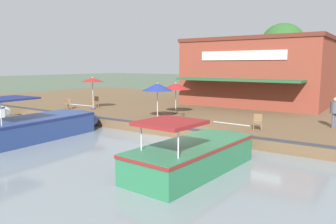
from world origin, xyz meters
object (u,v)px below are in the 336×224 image
patio_umbrella_back_row (176,86)px  motorboat_far_downstream (45,125)px  cafe_chair_back_row_seat (258,121)px  cafe_chair_beside_entrance (68,103)px  motorboat_second_along (201,152)px  patio_umbrella_mid_patio_left (92,80)px  tree_upstream_bank (280,47)px  person_mid_patio (335,109)px  mooring_post (183,120)px  patio_umbrella_mid_patio_right (157,87)px  waterfront_restaurant (258,72)px  cafe_chair_facing_river (95,101)px

patio_umbrella_back_row → motorboat_far_downstream: patio_umbrella_back_row is taller
cafe_chair_back_row_seat → motorboat_far_downstream: size_ratio=0.11×
cafe_chair_beside_entrance → motorboat_second_along: size_ratio=0.12×
patio_umbrella_mid_patio_left → tree_upstream_bank: 17.01m
person_mid_patio → cafe_chair_beside_entrance: bearing=-79.9°
cafe_chair_back_row_seat → mooring_post: 4.00m
cafe_chair_beside_entrance → tree_upstream_bank: 19.21m
patio_umbrella_mid_patio_right → cafe_chair_back_row_seat: (-0.16, 6.49, -1.57)m
motorboat_far_downstream → motorboat_second_along: bearing=90.2°
waterfront_restaurant → mooring_post: waterfront_restaurant is taller
person_mid_patio → tree_upstream_bank: tree_upstream_bank is taller
waterfront_restaurant → patio_umbrella_mid_patio_left: size_ratio=4.71×
patio_umbrella_mid_patio_right → waterfront_restaurant: bearing=168.6°
cafe_chair_back_row_seat → mooring_post: cafe_chair_back_row_seat is taller
patio_umbrella_back_row → mooring_post: 5.56m
cafe_chair_back_row_seat → motorboat_second_along: bearing=-1.5°
patio_umbrella_mid_patio_right → cafe_chair_beside_entrance: (0.13, -8.59, -1.57)m
mooring_post → tree_upstream_bank: bearing=178.1°
waterfront_restaurant → motorboat_far_downstream: size_ratio=1.52×
cafe_chair_back_row_seat → cafe_chair_facing_river: same height
patio_umbrella_mid_patio_right → motorboat_second_along: size_ratio=0.34×
patio_umbrella_back_row → cafe_chair_facing_river: bearing=-86.2°
cafe_chair_back_row_seat → tree_upstream_bank: bearing=-167.7°
patio_umbrella_back_row → patio_umbrella_mid_patio_left: (1.60, -6.67, 0.33)m
motorboat_second_along → cafe_chair_back_row_seat: bearing=178.5°
cafe_chair_facing_river → mooring_post: size_ratio=1.00×
patio_umbrella_back_row → person_mid_patio: patio_umbrella_back_row is taller
waterfront_restaurant → cafe_chair_beside_entrance: waterfront_restaurant is taller
cafe_chair_back_row_seat → tree_upstream_bank: 15.01m
patio_umbrella_mid_patio_right → motorboat_second_along: bearing=47.8°
mooring_post → patio_umbrella_mid_patio_right: bearing=-119.5°
cafe_chair_beside_entrance → cafe_chair_back_row_seat: (-0.29, 15.09, 0.00)m
motorboat_second_along → patio_umbrella_mid_patio_right: bearing=-132.2°
patio_umbrella_mid_patio_left → person_mid_patio: patio_umbrella_mid_patio_left is taller
patio_umbrella_back_row → motorboat_second_along: 10.82m
cafe_chair_back_row_seat → motorboat_far_downstream: bearing=-59.4°
patio_umbrella_back_row → cafe_chair_beside_entrance: size_ratio=2.60×
cafe_chair_beside_entrance → person_mid_patio: bearing=100.1°
patio_umbrella_back_row → motorboat_second_along: bearing=38.6°
patio_umbrella_mid_patio_right → person_mid_patio: (-3.14, 9.72, -1.00)m
cafe_chair_facing_river → motorboat_far_downstream: size_ratio=0.11×
patio_umbrella_back_row → patio_umbrella_mid_patio_left: bearing=-76.5°
patio_umbrella_back_row → patio_umbrella_mid_patio_left: patio_umbrella_mid_patio_left is taller
cafe_chair_facing_river → tree_upstream_bank: bearing=136.7°
patio_umbrella_mid_patio_left → tree_upstream_bank: size_ratio=0.35×
person_mid_patio → tree_upstream_bank: (-11.00, -6.28, 3.96)m
waterfront_restaurant → motorboat_far_downstream: (17.47, -5.88, -2.72)m
motorboat_far_downstream → mooring_post: size_ratio=9.12×
cafe_chair_back_row_seat → tree_upstream_bank: (-13.98, -3.05, 4.53)m
patio_umbrella_mid_patio_right → mooring_post: bearing=60.5°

